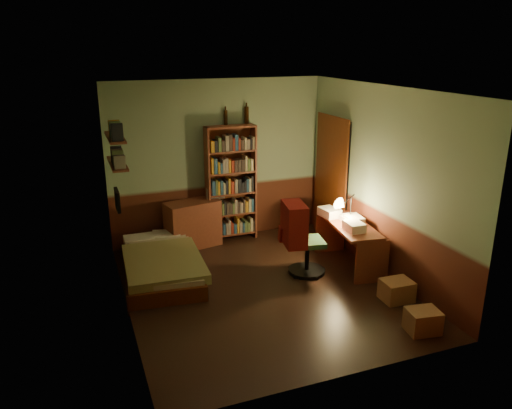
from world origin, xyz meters
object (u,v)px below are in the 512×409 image
object	(u,v)px
office_chair	(308,235)
cardboard_box_a	(423,321)
cardboard_box_b	(397,290)
dresser	(193,224)
mini_stereo	(215,192)
desk	(350,245)
bed	(161,257)
desk_lamp	(351,201)
bookshelf	(231,184)

from	to	relation	value
office_chair	cardboard_box_a	xyz separation A→B (m)	(0.55, -1.83, -0.44)
cardboard_box_b	dresser	bearing A→B (deg)	126.71
mini_stereo	desk	xyz separation A→B (m)	(1.53, -1.67, -0.50)
bed	cardboard_box_a	distance (m)	3.53
desk_lamp	office_chair	distance (m)	0.85
dresser	mini_stereo	distance (m)	0.63
dresser	office_chair	size ratio (longest dim) A/B	0.73
dresser	desk	xyz separation A→B (m)	(1.94, -1.55, -0.05)
dresser	bed	bearing A→B (deg)	-139.26
bookshelf	desk	world-z (taller)	bookshelf
desk_lamp	desk	bearing A→B (deg)	-138.34
bookshelf	cardboard_box_b	xyz separation A→B (m)	(1.30, -2.74, -0.81)
bed	mini_stereo	world-z (taller)	mini_stereo
bed	bookshelf	distance (m)	1.79
mini_stereo	office_chair	bearing A→B (deg)	-52.17
cardboard_box_a	cardboard_box_b	distance (m)	0.74
cardboard_box_a	desk_lamp	bearing A→B (deg)	84.31
bookshelf	office_chair	size ratio (longest dim) A/B	1.64
bookshelf	desk	distance (m)	2.16
cardboard_box_a	bed	bearing A→B (deg)	134.83
bed	desk	distance (m)	2.70
dresser	bookshelf	xyz separation A→B (m)	(0.68, 0.09, 0.57)
mini_stereo	cardboard_box_a	size ratio (longest dim) A/B	0.83
cardboard_box_a	mini_stereo	bearing A→B (deg)	111.70
cardboard_box_a	desk	bearing A→B (deg)	85.86
bed	desk	bearing A→B (deg)	-8.60
bookshelf	cardboard_box_a	world-z (taller)	bookshelf
desk	desk_lamp	bearing A→B (deg)	72.09
desk	desk_lamp	size ratio (longest dim) A/B	1.92
mini_stereo	dresser	bearing A→B (deg)	-152.37
office_chair	desk	bearing A→B (deg)	10.14
bed	desk_lamp	bearing A→B (deg)	-5.64
cardboard_box_b	desk	bearing A→B (deg)	91.85
desk	desk_lamp	xyz separation A→B (m)	(0.06, 0.13, 0.64)
bed	bookshelf	bearing A→B (deg)	41.29
bookshelf	desk_lamp	distance (m)	2.01
mini_stereo	desk	world-z (taller)	mini_stereo
mini_stereo	cardboard_box_b	world-z (taller)	mini_stereo
mini_stereo	desk	distance (m)	2.32
office_chair	cardboard_box_b	world-z (taller)	office_chair
desk	cardboard_box_a	bearing A→B (deg)	-86.18
dresser	desk_lamp	size ratio (longest dim) A/B	1.34
dresser	cardboard_box_a	size ratio (longest dim) A/B	2.36
dresser	cardboard_box_b	size ratio (longest dim) A/B	2.23
bed	dresser	distance (m)	1.11
desk_lamp	cardboard_box_b	bearing A→B (deg)	-113.72
mini_stereo	cardboard_box_b	bearing A→B (deg)	-49.67
bed	cardboard_box_a	size ratio (longest dim) A/B	5.16
office_chair	bed	bearing A→B (deg)	171.38
dresser	cardboard_box_a	xyz separation A→B (m)	(1.81, -3.38, -0.24)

